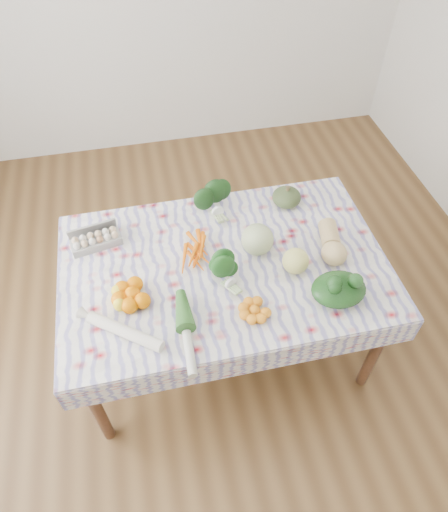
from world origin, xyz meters
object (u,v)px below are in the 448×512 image
(dining_table, at_px, (224,274))
(cabbage, at_px, (257,239))
(kabocha_squash, at_px, (287,197))
(butternut_squash, at_px, (332,242))
(grapefruit, at_px, (296,261))
(egg_carton, at_px, (96,241))

(dining_table, xyz_separation_m, cabbage, (0.19, 0.05, 0.17))
(kabocha_squash, distance_m, cabbage, 0.40)
(cabbage, xyz_separation_m, butternut_squash, (0.38, -0.08, -0.02))
(cabbage, bearing_deg, butternut_squash, -11.85)
(dining_table, bearing_deg, grapefruit, -18.80)
(dining_table, height_order, egg_carton, egg_carton)
(dining_table, xyz_separation_m, grapefruit, (0.34, -0.11, 0.15))
(egg_carton, xyz_separation_m, butternut_squash, (1.19, -0.29, 0.03))
(grapefruit, bearing_deg, egg_carton, 158.55)
(dining_table, height_order, kabocha_squash, kabocha_squash)
(kabocha_squash, relative_size, grapefruit, 1.23)
(egg_carton, height_order, kabocha_squash, kabocha_squash)
(cabbage, bearing_deg, egg_carton, 165.34)
(egg_carton, height_order, cabbage, cabbage)
(egg_carton, distance_m, kabocha_squash, 1.07)
(egg_carton, bearing_deg, dining_table, -33.99)
(kabocha_squash, bearing_deg, dining_table, -140.72)
(dining_table, distance_m, grapefruit, 0.39)
(egg_carton, xyz_separation_m, cabbage, (0.81, -0.21, 0.05))
(butternut_squash, xyz_separation_m, grapefruit, (-0.22, -0.09, 0.00))
(dining_table, bearing_deg, egg_carton, 157.16)
(dining_table, distance_m, butternut_squash, 0.58)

